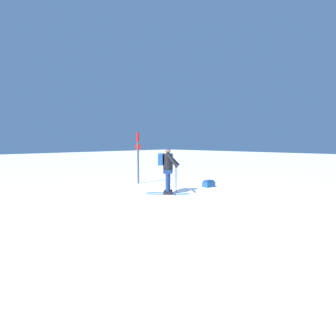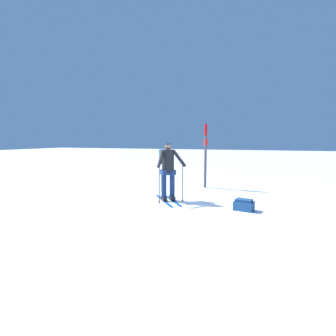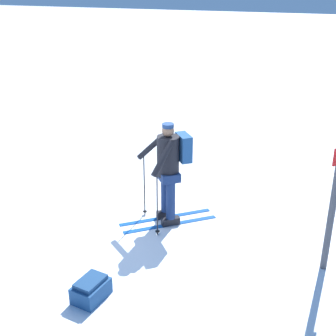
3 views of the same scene
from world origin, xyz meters
name	(u,v)px [view 1 (image 1 of 3)]	position (x,y,z in m)	size (l,w,h in m)	color
ground_plane	(194,193)	(0.00, 0.00, 0.00)	(80.00, 80.00, 0.00)	white
skier	(167,167)	(-0.70, -0.76, 1.01)	(1.50, 1.25, 1.72)	#144C9E
dropped_backpack	(209,184)	(-0.34, 1.45, 0.14)	(0.42, 0.53, 0.29)	navy
trail_marker	(138,154)	(-3.18, -0.15, 1.40)	(0.18, 0.19, 2.38)	#4C4C51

